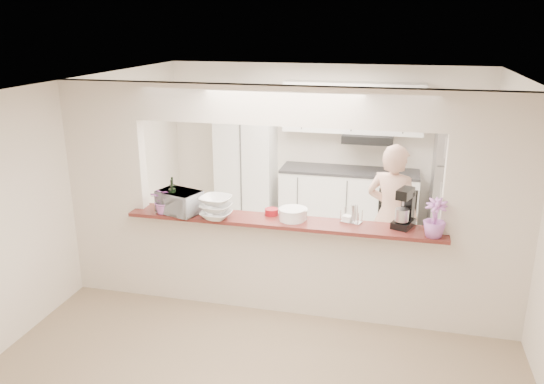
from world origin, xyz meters
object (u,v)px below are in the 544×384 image
(refrigerator, at_px, (459,183))
(toaster_oven, at_px, (179,202))
(person, at_px, (391,217))
(stand_mixer, at_px, (405,209))

(refrigerator, distance_m, toaster_oven, 4.24)
(toaster_oven, relative_size, person, 0.26)
(toaster_oven, xyz_separation_m, person, (2.27, 0.98, -0.33))
(person, bearing_deg, refrigerator, -95.49)
(toaster_oven, xyz_separation_m, stand_mixer, (2.40, 0.16, 0.06))
(refrigerator, height_order, person, person)
(toaster_oven, height_order, person, person)
(stand_mixer, bearing_deg, toaster_oven, -176.12)
(stand_mixer, relative_size, person, 0.23)
(refrigerator, relative_size, stand_mixer, 4.12)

